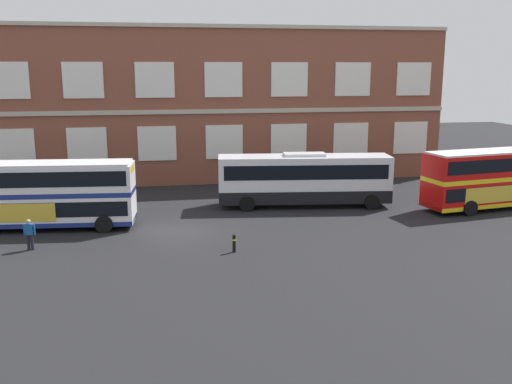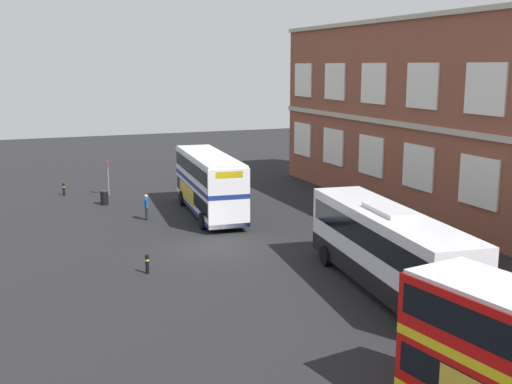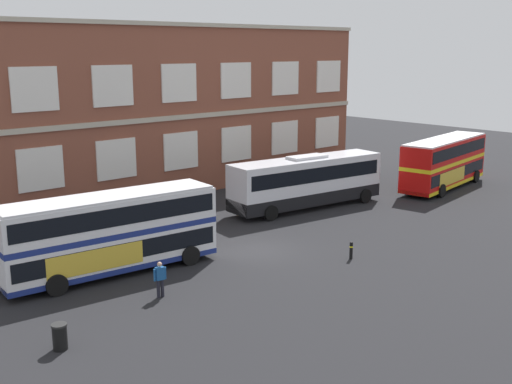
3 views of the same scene
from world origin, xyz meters
The scene contains 9 objects.
ground_plane centered at (0.00, 2.00, 0.00)m, with size 120.00×120.00×0.00m, color black.
brick_terminal_building centered at (1.79, 17.98, 6.38)m, with size 44.20×8.19×13.04m.
double_decker_near centered at (-8.07, 2.30, 2.15)m, with size 11.19×3.62×4.07m.
touring_coach centered at (9.07, 5.04, 1.91)m, with size 12.22×4.06×3.80m.
waiting_passenger centered at (-8.01, -2.01, 0.93)m, with size 0.64×0.30×1.70m.
bus_stand_flag centered at (-17.06, -2.99, 1.64)m, with size 0.44×0.10×2.70m.
station_litter_bin centered at (-13.73, -3.83, 0.52)m, with size 0.60×0.60×1.03m.
safety_bollard_west centered at (-18.28, -6.22, 0.49)m, with size 0.19×0.19×0.95m.
safety_bollard_east centered at (2.73, -4.35, 0.49)m, with size 0.19×0.19×0.95m.
Camera 2 is at (31.88, -10.51, 9.93)m, focal length 44.44 mm.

